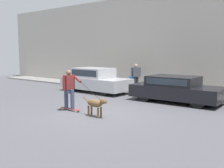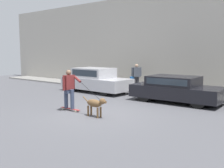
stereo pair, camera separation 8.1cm
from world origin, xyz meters
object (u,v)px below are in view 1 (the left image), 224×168
at_px(skateboarder, 69,88).
at_px(dog, 96,104).
at_px(pedestrian_with_bag, 136,76).
at_px(parked_car_0, 95,80).
at_px(parked_car_1, 176,89).

bearing_deg(skateboarder, dog, -5.31).
bearing_deg(dog, skateboarder, 178.86).
relative_size(dog, pedestrian_with_bag, 0.77).
distance_m(dog, skateboarder, 1.57).
bearing_deg(parked_car_0, skateboarder, -58.68).
height_order(parked_car_1, pedestrian_with_bag, pedestrian_with_bag).
height_order(parked_car_0, skateboarder, skateboarder).
distance_m(parked_car_0, skateboarder, 4.97).
bearing_deg(skateboarder, parked_car_1, 58.78).
height_order(dog, skateboarder, skateboarder).
xyz_separation_m(parked_car_0, pedestrian_with_bag, (1.72, 1.67, 0.26)).
xyz_separation_m(skateboarder, pedestrian_with_bag, (-0.77, 5.96, 0.01)).
xyz_separation_m(parked_car_1, skateboarder, (-2.53, -4.29, 0.31)).
bearing_deg(pedestrian_with_bag, skateboarder, 130.49).
distance_m(dog, pedestrian_with_bag, 6.51).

